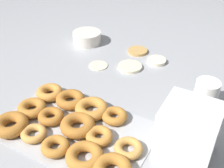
% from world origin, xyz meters
% --- Properties ---
extents(ground_plane, '(3.00, 3.00, 0.00)m').
position_xyz_m(ground_plane, '(0.00, 0.00, 0.00)').
color(ground_plane, '#9EA0A5').
extents(pancake_0, '(0.08, 0.08, 0.01)m').
position_xyz_m(pancake_0, '(-0.15, 0.03, 0.00)').
color(pancake_0, beige).
rests_on(pancake_0, ground_plane).
extents(pancake_1, '(0.09, 0.09, 0.01)m').
position_xyz_m(pancake_1, '(-0.05, 0.23, 0.01)').
color(pancake_1, tan).
rests_on(pancake_1, ground_plane).
extents(pancake_2, '(0.10, 0.10, 0.01)m').
position_xyz_m(pancake_2, '(-0.02, 0.08, 0.01)').
color(pancake_2, beige).
rests_on(pancake_2, ground_plane).
extents(pancake_3, '(0.09, 0.09, 0.02)m').
position_xyz_m(pancake_3, '(0.06, 0.18, 0.01)').
color(pancake_3, beige).
rests_on(pancake_3, ground_plane).
extents(donut_tray, '(0.50, 0.32, 0.04)m').
position_xyz_m(donut_tray, '(-0.02, -0.35, 0.02)').
color(donut_tray, '#ADAFB5').
rests_on(donut_tray, ground_plane).
extents(batter_bowl, '(0.14, 0.14, 0.06)m').
position_xyz_m(batter_bowl, '(-0.32, 0.19, 0.03)').
color(batter_bowl, silver).
rests_on(batter_bowl, ground_plane).
extents(container_stack, '(0.15, 0.15, 0.17)m').
position_xyz_m(container_stack, '(0.33, -0.27, 0.09)').
color(container_stack, white).
rests_on(container_stack, ground_plane).
extents(paper_cup, '(0.09, 0.09, 0.10)m').
position_xyz_m(paper_cup, '(0.33, -0.02, 0.05)').
color(paper_cup, white).
rests_on(paper_cup, ground_plane).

